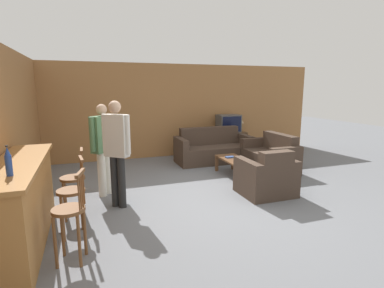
# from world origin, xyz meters

# --- Properties ---
(ground_plane) EXTENTS (24.00, 24.00, 0.00)m
(ground_plane) POSITION_xyz_m (0.00, 0.00, 0.00)
(ground_plane) COLOR slate
(wall_back) EXTENTS (9.40, 0.08, 2.60)m
(wall_back) POSITION_xyz_m (0.00, 3.70, 1.30)
(wall_back) COLOR #9E6B3D
(wall_back) RESTS_ON ground_plane
(wall_left) EXTENTS (0.08, 8.70, 2.60)m
(wall_left) POSITION_xyz_m (-3.26, 1.35, 1.30)
(wall_left) COLOR #9E6B3D
(wall_left) RESTS_ON ground_plane
(bar_counter) EXTENTS (0.55, 2.34, 1.08)m
(bar_counter) POSITION_xyz_m (-2.92, -0.54, 0.54)
(bar_counter) COLOR #A87038
(bar_counter) RESTS_ON ground_plane
(bar_chair_near) EXTENTS (0.43, 0.43, 1.06)m
(bar_chair_near) POSITION_xyz_m (-2.34, -1.15, 0.55)
(bar_chair_near) COLOR brown
(bar_chair_near) RESTS_ON ground_plane
(bar_chair_mid) EXTENTS (0.40, 0.40, 1.06)m
(bar_chair_mid) POSITION_xyz_m (-2.34, -0.50, 0.55)
(bar_chair_mid) COLOR brown
(bar_chair_mid) RESTS_ON ground_plane
(bar_chair_far) EXTENTS (0.37, 0.37, 1.06)m
(bar_chair_far) POSITION_xyz_m (-2.34, 0.10, 0.55)
(bar_chair_far) COLOR brown
(bar_chair_far) RESTS_ON ground_plane
(couch_far) EXTENTS (1.97, 0.86, 0.90)m
(couch_far) POSITION_xyz_m (1.02, 2.62, 0.32)
(couch_far) COLOR #423328
(couch_far) RESTS_ON ground_plane
(armchair_near) EXTENTS (0.92, 0.81, 0.87)m
(armchair_near) POSITION_xyz_m (0.95, -0.03, 0.32)
(armchair_near) COLOR #423328
(armchair_near) RESTS_ON ground_plane
(loveseat_right) EXTENTS (0.79, 1.45, 0.86)m
(loveseat_right) POSITION_xyz_m (2.03, 1.45, 0.32)
(loveseat_right) COLOR #423328
(loveseat_right) RESTS_ON ground_plane
(coffee_table) EXTENTS (0.51, 1.07, 0.39)m
(coffee_table) POSITION_xyz_m (0.96, 1.25, 0.33)
(coffee_table) COLOR brown
(coffee_table) RESTS_ON ground_plane
(tv_unit) EXTENTS (1.02, 0.51, 0.65)m
(tv_unit) POSITION_xyz_m (1.83, 3.35, 0.33)
(tv_unit) COLOR #513823
(tv_unit) RESTS_ON ground_plane
(tv) EXTENTS (0.66, 0.44, 0.51)m
(tv) POSITION_xyz_m (1.83, 3.35, 0.91)
(tv) COLOR #4C4C4C
(tv) RESTS_ON tv_unit
(bottle) EXTENTS (0.06, 0.06, 0.32)m
(bottle) POSITION_xyz_m (-2.87, -1.17, 1.22)
(bottle) COLOR #234293
(bottle) RESTS_ON bar_counter
(book_on_table) EXTENTS (0.20, 0.11, 0.03)m
(book_on_table) POSITION_xyz_m (0.91, 1.40, 0.40)
(book_on_table) COLOR navy
(book_on_table) RESTS_ON coffee_table
(table_lamp) EXTENTS (0.28, 0.28, 0.47)m
(table_lamp) POSITION_xyz_m (2.18, 3.35, 1.00)
(table_lamp) COLOR brown
(table_lamp) RESTS_ON tv_unit
(person_by_window) EXTENTS (0.46, 0.46, 1.67)m
(person_by_window) POSITION_xyz_m (-1.85, 0.97, 0.94)
(person_by_window) COLOR silver
(person_by_window) RESTS_ON ground_plane
(person_by_counter) EXTENTS (0.41, 0.38, 1.75)m
(person_by_counter) POSITION_xyz_m (-1.68, 0.31, 1.01)
(person_by_counter) COLOR black
(person_by_counter) RESTS_ON ground_plane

